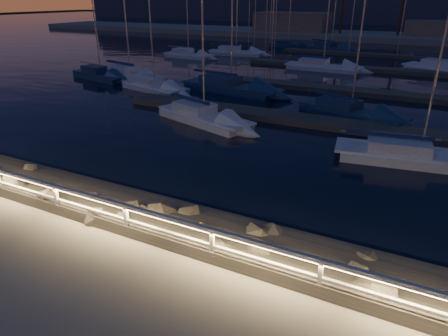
{
  "coord_description": "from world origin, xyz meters",
  "views": [
    {
      "loc": [
        8.5,
        -8.09,
        6.84
      ],
      "look_at": [
        2.32,
        4.0,
        0.98
      ],
      "focal_mm": 32.0,
      "sensor_mm": 36.0,
      "label": 1
    }
  ],
  "objects": [
    {
      "name": "ground",
      "position": [
        0.0,
        0.0,
        0.0
      ],
      "size": [
        400.0,
        400.0,
        0.0
      ],
      "primitive_type": "plane",
      "color": "gray",
      "rests_on": "ground"
    },
    {
      "name": "sailboat_n",
      "position": [
        -5.34,
        53.21,
        -0.15
      ],
      "size": [
        8.15,
        4.99,
        13.49
      ],
      "rotation": [
        0.0,
        0.0,
        -0.38
      ],
      "color": "navy",
      "rests_on": "ground"
    },
    {
      "name": "sailboat_e",
      "position": [
        -17.17,
        22.14,
        -0.13
      ],
      "size": [
        8.18,
        4.09,
        13.5
      ],
      "rotation": [
        0.0,
        0.0,
        -0.24
      ],
      "color": "white",
      "rests_on": "ground"
    },
    {
      "name": "riprap",
      "position": [
        -2.5,
        1.48,
        -0.21
      ],
      "size": [
        31.38,
        3.08,
        1.38
      ],
      "color": "#655E56",
      "rests_on": "ground"
    },
    {
      "name": "sailboat_c",
      "position": [
        4.06,
        18.87,
        -0.19
      ],
      "size": [
        7.66,
        4.73,
        12.64
      ],
      "rotation": [
        0.0,
        0.0,
        -0.39
      ],
      "color": "navy",
      "rests_on": "ground"
    },
    {
      "name": "floating_docks",
      "position": [
        0.0,
        32.5,
        -0.4
      ],
      "size": [
        22.0,
        36.0,
        0.4
      ],
      "color": "#554F46",
      "rests_on": "ground"
    },
    {
      "name": "distant_hills",
      "position": [
        -22.13,
        133.69,
        4.74
      ],
      "size": [
        230.0,
        37.5,
        18.0
      ],
      "color": "#353C52",
      "rests_on": "ground"
    },
    {
      "name": "guard_rail",
      "position": [
        -0.07,
        -0.0,
        0.77
      ],
      "size": [
        44.11,
        0.12,
        1.06
      ],
      "color": "white",
      "rests_on": "ground"
    },
    {
      "name": "sailboat_j",
      "position": [
        -15.83,
        42.76,
        -0.16
      ],
      "size": [
        7.89,
        3.23,
        13.07
      ],
      "rotation": [
        0.0,
        0.0,
        0.12
      ],
      "color": "white",
      "rests_on": "ground"
    },
    {
      "name": "far_shore",
      "position": [
        -0.12,
        74.05,
        0.29
      ],
      "size": [
        160.0,
        14.0,
        5.2
      ],
      "color": "gray",
      "rests_on": "ground"
    },
    {
      "name": "sailboat_b",
      "position": [
        -4.04,
        13.36,
        -0.18
      ],
      "size": [
        7.45,
        4.21,
        12.27
      ],
      "rotation": [
        0.0,
        0.0,
        -0.32
      ],
      "color": "white",
      "rests_on": "ground"
    },
    {
      "name": "sailboat_a",
      "position": [
        -20.19,
        21.39,
        -0.17
      ],
      "size": [
        7.22,
        3.45,
        11.92
      ],
      "rotation": [
        0.0,
        0.0,
        -0.21
      ],
      "color": "navy",
      "rests_on": "ground"
    },
    {
      "name": "sailboat_k",
      "position": [
        -2.25,
        36.18,
        -0.17
      ],
      "size": [
        8.27,
        2.75,
        13.88
      ],
      "rotation": [
        0.0,
        0.0,
        -0.03
      ],
      "color": "white",
      "rests_on": "ground"
    },
    {
      "name": "sailboat_f",
      "position": [
        -12.4,
        19.48,
        -0.19
      ],
      "size": [
        7.11,
        3.62,
        11.67
      ],
      "rotation": [
        0.0,
        0.0,
        -0.25
      ],
      "color": "white",
      "rests_on": "ground"
    },
    {
      "name": "sailboat_i",
      "position": [
        -20.19,
        37.48,
        -0.17
      ],
      "size": [
        7.04,
        2.56,
        11.84
      ],
      "rotation": [
        0.0,
        0.0,
        -0.07
      ],
      "color": "white",
      "rests_on": "ground"
    },
    {
      "name": "sailboat_m",
      "position": [
        -12.53,
        54.96,
        -0.2
      ],
      "size": [
        6.43,
        3.31,
        10.6
      ],
      "rotation": [
        0.0,
        0.0,
        0.26
      ],
      "color": "navy",
      "rests_on": "ground"
    },
    {
      "name": "sailboat_d",
      "position": [
        8.55,
        12.19,
        -0.2
      ],
      "size": [
        8.15,
        3.5,
        13.35
      ],
      "rotation": [
        0.0,
        0.0,
        0.15
      ],
      "color": "white",
      "rests_on": "ground"
    },
    {
      "name": "sailboat_g",
      "position": [
        -6.43,
        22.03,
        -0.14
      ],
      "size": [
        9.19,
        4.03,
        15.09
      ],
      "rotation": [
        0.0,
        0.0,
        -0.16
      ],
      "color": "navy",
      "rests_on": "ground"
    },
    {
      "name": "harbor_water",
      "position": [
        0.0,
        31.22,
        -0.97
      ],
      "size": [
        400.0,
        440.0,
        0.6
      ],
      "color": "black",
      "rests_on": "ground"
    }
  ]
}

